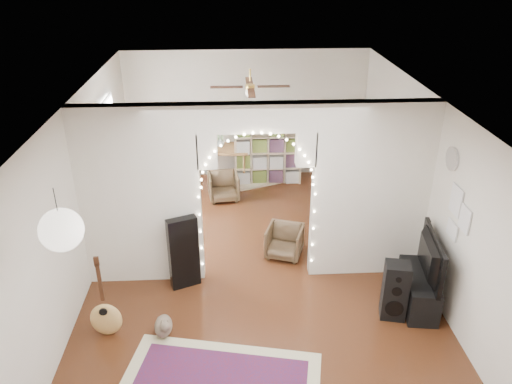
{
  "coord_description": "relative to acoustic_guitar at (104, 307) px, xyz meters",
  "views": [
    {
      "loc": [
        -0.36,
        -6.36,
        4.55
      ],
      "look_at": [
        0.01,
        0.3,
        1.24
      ],
      "focal_mm": 35.0,
      "sensor_mm": 36.0,
      "label": 1
    }
  ],
  "objects": [
    {
      "name": "floor",
      "position": [
        2.01,
        1.26,
        -0.44
      ],
      "size": [
        7.5,
        7.5,
        0.0
      ],
      "primitive_type": "plane",
      "color": "black",
      "rests_on": "ground"
    },
    {
      "name": "ceiling",
      "position": [
        2.01,
        1.26,
        2.26
      ],
      "size": [
        5.0,
        7.5,
        0.02
      ],
      "primitive_type": "cube",
      "color": "white",
      "rests_on": "wall_back"
    },
    {
      "name": "wall_back",
      "position": [
        2.01,
        5.01,
        0.91
      ],
      "size": [
        5.0,
        0.02,
        2.7
      ],
      "primitive_type": "cube",
      "color": "silver",
      "rests_on": "floor"
    },
    {
      "name": "wall_left",
      "position": [
        -0.49,
        1.26,
        0.91
      ],
      "size": [
        0.02,
        7.5,
        2.7
      ],
      "primitive_type": "cube",
      "color": "silver",
      "rests_on": "floor"
    },
    {
      "name": "wall_right",
      "position": [
        4.51,
        1.26,
        0.91
      ],
      "size": [
        0.02,
        7.5,
        2.7
      ],
      "primitive_type": "cube",
      "color": "silver",
      "rests_on": "floor"
    },
    {
      "name": "divider_wall",
      "position": [
        2.01,
        1.26,
        0.98
      ],
      "size": [
        5.0,
        0.2,
        2.7
      ],
      "color": "silver",
      "rests_on": "floor"
    },
    {
      "name": "fairy_lights",
      "position": [
        2.01,
        1.13,
        1.11
      ],
      "size": [
        1.64,
        0.04,
        1.6
      ],
      "primitive_type": null,
      "color": "#FFEABF",
      "rests_on": "divider_wall"
    },
    {
      "name": "window",
      "position": [
        -0.46,
        3.06,
        1.06
      ],
      "size": [
        0.04,
        1.2,
        1.4
      ],
      "primitive_type": "cube",
      "color": "white",
      "rests_on": "wall_left"
    },
    {
      "name": "wall_clock",
      "position": [
        4.49,
        0.66,
        1.66
      ],
      "size": [
        0.03,
        0.31,
        0.31
      ],
      "primitive_type": "cylinder",
      "rotation": [
        0.0,
        1.57,
        0.0
      ],
      "color": "white",
      "rests_on": "wall_right"
    },
    {
      "name": "picture_frames",
      "position": [
        4.49,
        0.26,
        1.06
      ],
      "size": [
        0.02,
        0.5,
        0.7
      ],
      "primitive_type": null,
      "color": "white",
      "rests_on": "wall_right"
    },
    {
      "name": "paper_lantern",
      "position": [
        0.11,
        -1.14,
        1.81
      ],
      "size": [
        0.4,
        0.4,
        0.4
      ],
      "primitive_type": "sphere",
      "color": "white",
      "rests_on": "ceiling"
    },
    {
      "name": "ceiling_fan",
      "position": [
        2.01,
        3.26,
        1.96
      ],
      "size": [
        1.1,
        1.1,
        0.3
      ],
      "primitive_type": null,
      "color": "gold",
      "rests_on": "ceiling"
    },
    {
      "name": "guitar_case",
      "position": [
        0.93,
        1.01,
        0.12
      ],
      "size": [
        0.45,
        0.3,
        1.13
      ],
      "primitive_type": "cube",
      "rotation": [
        0.0,
        0.0,
        0.39
      ],
      "color": "black",
      "rests_on": "floor"
    },
    {
      "name": "acoustic_guitar",
      "position": [
        0.0,
        0.0,
        0.0
      ],
      "size": [
        0.42,
        0.18,
        1.02
      ],
      "rotation": [
        0.0,
        0.0,
        0.09
      ],
      "color": "tan",
      "rests_on": "floor"
    },
    {
      "name": "tabby_cat",
      "position": [
        0.73,
        -0.05,
        -0.3
      ],
      "size": [
        0.34,
        0.53,
        0.35
      ],
      "rotation": [
        0.0,
        0.0,
        0.35
      ],
      "color": "brown",
      "rests_on": "floor"
    },
    {
      "name": "floor_speaker",
      "position": [
        3.79,
        0.16,
        -0.03
      ],
      "size": [
        0.38,
        0.35,
        0.84
      ],
      "rotation": [
        0.0,
        0.0,
        -0.21
      ],
      "color": "black",
      "rests_on": "floor"
    },
    {
      "name": "media_console",
      "position": [
        4.21,
        0.37,
        -0.19
      ],
      "size": [
        0.54,
        1.05,
        0.5
      ],
      "primitive_type": "cube",
      "rotation": [
        0.0,
        0.0,
        -0.14
      ],
      "color": "black",
      "rests_on": "floor"
    },
    {
      "name": "tv",
      "position": [
        4.21,
        0.37,
        0.37
      ],
      "size": [
        0.29,
        1.08,
        0.62
      ],
      "primitive_type": "imported",
      "rotation": [
        0.0,
        0.0,
        1.43
      ],
      "color": "black",
      "rests_on": "media_console"
    },
    {
      "name": "bookcase",
      "position": [
        2.42,
        4.53,
        0.27
      ],
      "size": [
        1.42,
        0.83,
        1.42
      ],
      "primitive_type": "cube",
      "rotation": [
        0.0,
        0.0,
        0.37
      ],
      "color": "tan",
      "rests_on": "floor"
    },
    {
      "name": "dining_table",
      "position": [
        1.43,
        4.76,
        0.24
      ],
      "size": [
        1.27,
        0.91,
        0.76
      ],
      "rotation": [
        0.0,
        0.0,
        -0.1
      ],
      "color": "brown",
      "rests_on": "floor"
    },
    {
      "name": "flower_vase",
      "position": [
        1.43,
        4.76,
        0.41
      ],
      "size": [
        0.2,
        0.2,
        0.19
      ],
      "primitive_type": "imported",
      "rotation": [
        0.0,
        0.0,
        -0.1
      ],
      "color": "white",
      "rests_on": "dining_table"
    },
    {
      "name": "dining_chair_left",
      "position": [
        2.48,
        1.72,
        -0.19
      ],
      "size": [
        0.7,
        0.71,
        0.51
      ],
      "primitive_type": "imported",
      "rotation": [
        0.0,
        0.0,
        -0.32
      ],
      "color": "#4C3A26",
      "rests_on": "floor"
    },
    {
      "name": "dining_chair_right",
      "position": [
        1.49,
        3.8,
        -0.17
      ],
      "size": [
        0.65,
        0.66,
        0.54
      ],
      "primitive_type": "imported",
      "rotation": [
        0.0,
        0.0,
        0.12
      ],
      "color": "#4C3A26",
      "rests_on": "floor"
    }
  ]
}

